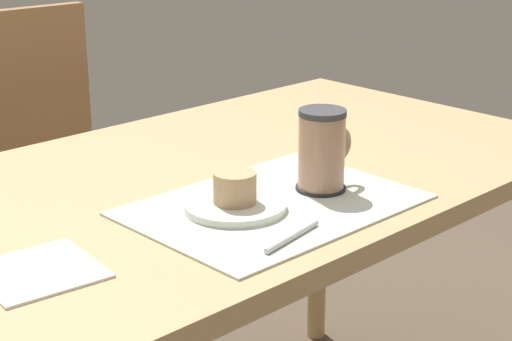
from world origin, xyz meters
name	(u,v)px	position (x,y,z in m)	size (l,w,h in m)	color
dining_table	(227,209)	(0.00, 0.00, 0.64)	(1.34, 0.76, 0.71)	tan
wooden_chair	(45,187)	(0.03, 0.70, 0.49)	(0.44, 0.44, 0.91)	#997047
placemat	(273,205)	(-0.06, -0.18, 0.71)	(0.44, 0.32, 0.00)	silver
pastry_plate	(235,206)	(-0.12, -0.16, 0.72)	(0.16, 0.16, 0.01)	silver
pastry	(235,187)	(-0.12, -0.16, 0.75)	(0.07, 0.07, 0.05)	tan
coffee_coaster	(321,188)	(0.04, -0.19, 0.72)	(0.08, 0.08, 0.01)	#232328
coffee_mug	(323,148)	(0.05, -0.19, 0.79)	(0.11, 0.08, 0.13)	tan
teaspoon	(292,236)	(-0.14, -0.30, 0.72)	(0.01, 0.01, 0.13)	silver
paper_napkin	(39,271)	(-0.46, -0.14, 0.71)	(0.15, 0.15, 0.00)	white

